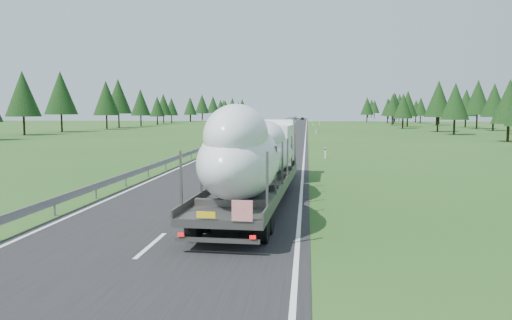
# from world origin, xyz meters

# --- Properties ---
(ground) EXTENTS (400.00, 400.00, 0.00)m
(ground) POSITION_xyz_m (0.00, 0.00, 0.00)
(ground) COLOR #234818
(ground) RESTS_ON ground
(road_surface) EXTENTS (10.00, 400.00, 0.02)m
(road_surface) POSITION_xyz_m (0.00, 100.00, 0.01)
(road_surface) COLOR black
(road_surface) RESTS_ON ground
(guardrail) EXTENTS (0.10, 400.00, 0.76)m
(guardrail) POSITION_xyz_m (-5.30, 99.94, 0.60)
(guardrail) COLOR slate
(guardrail) RESTS_ON ground
(marker_posts) EXTENTS (0.13, 350.08, 1.00)m
(marker_posts) POSITION_xyz_m (6.50, 155.00, 0.54)
(marker_posts) COLOR silver
(marker_posts) RESTS_ON ground
(highway_sign) EXTENTS (0.08, 0.90, 2.60)m
(highway_sign) POSITION_xyz_m (7.20, 80.00, 1.81)
(highway_sign) COLOR slate
(highway_sign) RESTS_ON ground
(tree_line_right) EXTENTS (28.45, 354.60, 12.65)m
(tree_line_right) POSITION_xyz_m (40.72, 127.85, 6.74)
(tree_line_right) COLOR black
(tree_line_right) RESTS_ON ground
(tree_line_left) EXTENTS (15.86, 355.93, 12.65)m
(tree_line_left) POSITION_xyz_m (-42.86, 148.09, 7.20)
(tree_line_left) COLOR black
(tree_line_left) RESTS_ON ground
(boat_truck) EXTENTS (3.42, 19.84, 4.49)m
(boat_truck) POSITION_xyz_m (2.59, 7.96, 2.30)
(boat_truck) COLOR white
(boat_truck) RESTS_ON ground
(distant_van) EXTENTS (3.17, 6.19, 1.67)m
(distant_van) POSITION_xyz_m (-1.81, 101.48, 0.84)
(distant_van) COLOR silver
(distant_van) RESTS_ON ground
(distant_car_dark) EXTENTS (1.69, 4.10, 1.39)m
(distant_car_dark) POSITION_xyz_m (2.43, 232.95, 0.70)
(distant_car_dark) COLOR black
(distant_car_dark) RESTS_ON ground
(distant_car_blue) EXTENTS (1.89, 4.41, 1.41)m
(distant_car_blue) POSITION_xyz_m (-1.56, 249.25, 0.71)
(distant_car_blue) COLOR navy
(distant_car_blue) RESTS_ON ground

